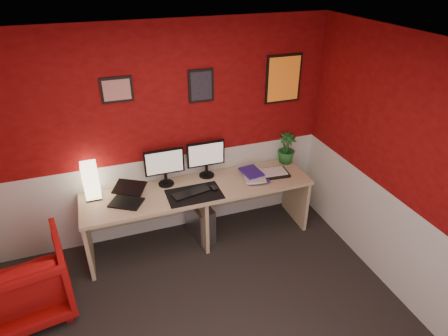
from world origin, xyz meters
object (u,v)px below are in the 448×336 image
(monitor_right, at_px, (206,154))
(monitor_left, at_px, (164,162))
(shoji_lamp, at_px, (91,182))
(pc_tower, at_px, (200,221))
(laptop, at_px, (125,195))
(potted_plant, at_px, (287,148))
(armchair, at_px, (22,281))
(desk, at_px, (200,214))
(zen_tray, at_px, (273,173))

(monitor_right, bearing_deg, monitor_left, -176.42)
(shoji_lamp, height_order, pc_tower, shoji_lamp)
(laptop, bearing_deg, shoji_lamp, 175.28)
(shoji_lamp, distance_m, monitor_right, 1.30)
(potted_plant, bearing_deg, laptop, -172.57)
(pc_tower, height_order, armchair, armchair)
(potted_plant, bearing_deg, desk, -169.57)
(potted_plant, bearing_deg, monitor_right, 179.61)
(potted_plant, bearing_deg, shoji_lamp, -179.14)
(shoji_lamp, relative_size, monitor_left, 0.69)
(monitor_left, height_order, monitor_right, same)
(armchair, bearing_deg, shoji_lamp, -147.43)
(monitor_left, relative_size, potted_plant, 1.48)
(monitor_left, bearing_deg, potted_plant, 0.89)
(pc_tower, relative_size, armchair, 0.55)
(desk, relative_size, monitor_left, 4.48)
(shoji_lamp, xyz_separation_m, pc_tower, (1.14, -0.13, -0.70))
(shoji_lamp, xyz_separation_m, zen_tray, (2.05, -0.19, -0.18))
(monitor_right, relative_size, zen_tray, 1.66)
(shoji_lamp, height_order, monitor_right, monitor_right)
(zen_tray, relative_size, armchair, 0.43)
(potted_plant, height_order, armchair, potted_plant)
(shoji_lamp, xyz_separation_m, monitor_right, (1.29, 0.04, 0.09))
(desk, distance_m, laptop, 0.94)
(monitor_right, relative_size, pc_tower, 1.29)
(pc_tower, xyz_separation_m, armchair, (-1.88, -0.52, 0.15))
(monitor_right, bearing_deg, potted_plant, -0.39)
(desk, xyz_separation_m, laptop, (-0.81, -0.04, 0.47))
(laptop, xyz_separation_m, pc_tower, (0.83, 0.09, -0.61))
(shoji_lamp, bearing_deg, laptop, -35.90)
(shoji_lamp, bearing_deg, armchair, -138.51)
(monitor_right, bearing_deg, laptop, -164.50)
(potted_plant, relative_size, pc_tower, 0.87)
(desk, height_order, armchair, armchair)
(laptop, distance_m, potted_plant, 2.04)
(shoji_lamp, bearing_deg, zen_tray, -5.36)
(zen_tray, bearing_deg, pc_tower, 176.31)
(laptop, distance_m, monitor_right, 1.03)
(desk, distance_m, monitor_left, 0.76)
(zen_tray, xyz_separation_m, pc_tower, (-0.91, 0.06, -0.52))
(monitor_left, height_order, pc_tower, monitor_left)
(monitor_left, bearing_deg, monitor_right, 3.58)
(armchair, bearing_deg, laptop, -166.92)
(monitor_right, bearing_deg, pc_tower, -130.18)
(laptop, bearing_deg, zen_tray, 32.36)
(desk, distance_m, potted_plant, 1.35)
(desk, height_order, potted_plant, potted_plant)
(pc_tower, bearing_deg, monitor_left, 147.86)
(pc_tower, distance_m, armchair, 1.96)
(laptop, relative_size, potted_plant, 0.84)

